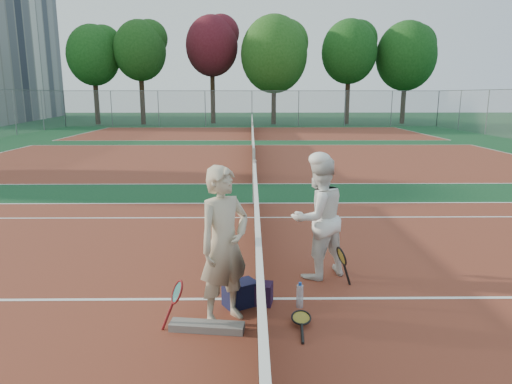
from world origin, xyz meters
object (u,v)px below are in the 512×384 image
net_main (258,263)px  racket_red (178,304)px  water_bottle (300,296)px  sports_bag_purple (259,293)px  racket_black_held (341,267)px  racket_spare (301,319)px  player_b (318,218)px  player_a (224,245)px  sports_bag_navy (240,294)px

net_main → racket_red: net_main is taller
racket_red → water_bottle: racket_red is taller
sports_bag_purple → water_bottle: size_ratio=1.16×
net_main → racket_black_held: (1.19, 0.41, -0.22)m
sports_bag_purple → racket_spare: bearing=-48.1°
player_b → sports_bag_purple: player_b is taller
net_main → player_a: (-0.40, -0.56, 0.43)m
player_a → racket_red: 0.87m
racket_red → water_bottle: 1.56m
player_b → racket_red: 2.47m
player_b → water_bottle: size_ratio=6.03×
player_b → racket_spare: 1.74m
player_a → racket_red: player_a is taller
player_b → sports_bag_navy: 1.66m
racket_spare → water_bottle: bearing=-0.1°
player_b → sports_bag_navy: bearing=12.3°
racket_red → player_b: bearing=15.2°
racket_red → racket_black_held: racket_black_held is taller
player_b → racket_black_held: bearing=98.3°
player_a → sports_bag_purple: (0.41, 0.43, -0.80)m
racket_spare → sports_bag_purple: 0.75m
sports_bag_navy → player_b: bearing=41.0°
water_bottle → player_b: bearing=70.9°
sports_bag_purple → racket_red: bearing=-147.9°
net_main → racket_spare: 0.96m
racket_black_held → racket_spare: size_ratio=0.97×
player_b → sports_bag_navy: (-1.12, -0.98, -0.74)m
racket_black_held → sports_bag_purple: 1.30m
player_a → player_b: player_a is taller
player_b → racket_black_held: 0.78m
sports_bag_purple → water_bottle: water_bottle is taller
sports_bag_purple → net_main: bearing=96.1°
net_main → sports_bag_navy: bearing=-141.3°
player_b → racket_spare: player_b is taller
racket_spare → sports_bag_purple: (-0.49, 0.55, 0.08)m
racket_red → sports_bag_navy: (0.72, 0.54, -0.12)m
racket_red → water_bottle: bearing=-6.2°
sports_bag_purple → water_bottle: bearing=-12.6°
player_b → net_main: bearing=12.9°
racket_spare → water_bottle: (0.03, 0.44, 0.09)m
sports_bag_purple → sports_bag_navy: bearing=-167.0°
sports_bag_navy → water_bottle: size_ratio=1.35×
racket_black_held → water_bottle: racket_black_held is taller
racket_spare → sports_bag_navy: size_ratio=1.47×
net_main → player_b: (0.90, 0.79, 0.40)m
net_main → player_a: bearing=-125.6°
net_main → player_b: player_b is taller
racket_red → racket_black_held: (2.13, 1.14, 0.01)m
player_b → racket_red: player_b is taller
player_b → water_bottle: (-0.36, -1.04, -0.76)m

